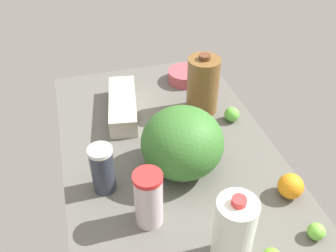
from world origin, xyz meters
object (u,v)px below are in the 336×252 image
(chocolate_milk_jug, at_px, (203,85))
(mixing_bowl, at_px, (185,76))
(egg_carton, at_px, (123,105))
(shaker_bottle, at_px, (103,169))
(orange_near_front, at_px, (291,186))
(watermelon, at_px, (182,142))
(lime_loose, at_px, (232,114))
(milk_jug, at_px, (233,233))
(lime_by_jug, at_px, (316,231))
(tumbler_cup, at_px, (149,199))

(chocolate_milk_jug, xyz_separation_m, mixing_bowl, (-0.23, 0.00, -0.09))
(chocolate_milk_jug, bearing_deg, egg_carton, -101.21)
(shaker_bottle, distance_m, orange_near_front, 0.59)
(watermelon, bearing_deg, mixing_bowl, 161.03)
(watermelon, relative_size, orange_near_front, 3.36)
(orange_near_front, bearing_deg, lime_loose, -177.18)
(milk_jug, distance_m, watermelon, 0.37)
(mixing_bowl, height_order, lime_by_jug, mixing_bowl)
(shaker_bottle, bearing_deg, chocolate_milk_jug, 125.98)
(shaker_bottle, xyz_separation_m, chocolate_milk_jug, (-0.32, 0.45, 0.03))
(tumbler_cup, height_order, lime_by_jug, tumbler_cup)
(chocolate_milk_jug, height_order, tumbler_cup, chocolate_milk_jug)
(egg_carton, height_order, orange_near_front, orange_near_front)
(milk_jug, relative_size, lime_loose, 4.13)
(chocolate_milk_jug, bearing_deg, lime_loose, 40.93)
(shaker_bottle, height_order, egg_carton, shaker_bottle)
(shaker_bottle, height_order, lime_loose, shaker_bottle)
(milk_jug, distance_m, chocolate_milk_jug, 0.69)
(egg_carton, bearing_deg, chocolate_milk_jug, 87.96)
(mixing_bowl, relative_size, egg_carton, 0.48)
(orange_near_front, bearing_deg, chocolate_milk_jug, -167.92)
(shaker_bottle, distance_m, lime_loose, 0.58)
(tumbler_cup, height_order, lime_loose, tumbler_cup)
(chocolate_milk_jug, distance_m, lime_loose, 0.16)
(watermelon, distance_m, lime_loose, 0.35)
(watermelon, relative_size, lime_loose, 4.58)
(tumbler_cup, bearing_deg, lime_loose, 131.87)
(milk_jug, relative_size, mixing_bowl, 1.57)
(tumbler_cup, relative_size, lime_by_jug, 3.74)
(milk_jug, height_order, lime_loose, milk_jug)
(milk_jug, bearing_deg, mixing_bowl, 169.68)
(shaker_bottle, height_order, chocolate_milk_jug, chocolate_milk_jug)
(orange_near_front, bearing_deg, milk_jug, -59.81)
(chocolate_milk_jug, distance_m, mixing_bowl, 0.25)
(watermelon, relative_size, tumbler_cup, 1.44)
(mixing_bowl, distance_m, tumbler_cup, 0.80)
(shaker_bottle, xyz_separation_m, egg_carton, (-0.39, 0.13, -0.05))
(shaker_bottle, bearing_deg, lime_by_jug, 57.51)
(shaker_bottle, distance_m, milk_jug, 0.45)
(milk_jug, height_order, egg_carton, milk_jug)
(milk_jug, xyz_separation_m, tumbler_cup, (-0.18, -0.18, -0.02))
(milk_jug, distance_m, orange_near_front, 0.32)
(egg_carton, bearing_deg, orange_near_front, 45.69)
(watermelon, xyz_separation_m, egg_carton, (-0.37, -0.14, -0.08))
(shaker_bottle, relative_size, lime_by_jug, 3.36)
(egg_carton, distance_m, orange_near_front, 0.72)
(chocolate_milk_jug, relative_size, watermelon, 0.93)
(mixing_bowl, height_order, lime_loose, lime_loose)
(shaker_bottle, bearing_deg, mixing_bowl, 141.03)
(egg_carton, relative_size, orange_near_front, 4.05)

